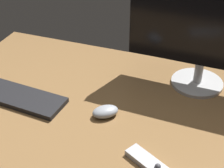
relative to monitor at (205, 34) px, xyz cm
name	(u,v)px	position (x,y,z in cm)	size (l,w,h in cm)	color
desk	(111,108)	(-28.15, -26.02, -23.93)	(140.00, 84.00, 2.00)	olive
monitor	(205,34)	(0.00, 0.00, 0.00)	(59.14, 21.13, 41.52)	#B8B8B8
keyboard	(11,94)	(-67.16, -33.91, -21.95)	(44.85, 12.96, 1.97)	black
computer_mouse	(105,112)	(-28.10, -32.12, -21.05)	(9.71, 6.24, 3.76)	#999EA5
media_remote	(150,164)	(-6.30, -50.40, -21.88)	(17.66, 12.65, 3.31)	#B7B7BC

